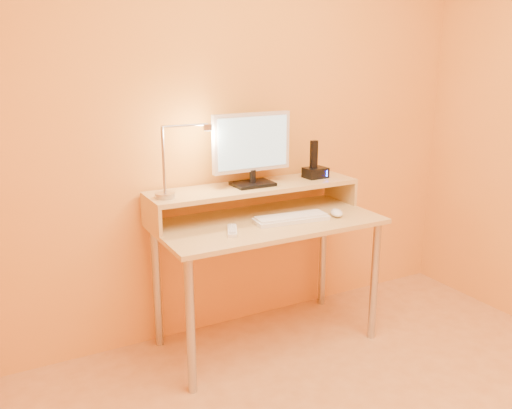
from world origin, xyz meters
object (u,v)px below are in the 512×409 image
phone_dock (315,173)px  remote_control (232,231)px  keyboard (291,219)px  lamp_base (165,195)px  monitor_panel (252,142)px  mouse (337,213)px

phone_dock → remote_control: bearing=-162.2°
keyboard → remote_control: keyboard is taller
phone_dock → remote_control: 0.73m
lamp_base → remote_control: (0.27, -0.22, -0.16)m
lamp_base → remote_control: lamp_base is taller
monitor_panel → phone_dock: monitor_panel is taller
lamp_base → mouse: 0.93m
monitor_panel → remote_control: bearing=-135.5°
monitor_panel → remote_control: (-0.25, -0.26, -0.39)m
phone_dock → remote_control: (-0.66, -0.25, -0.18)m
monitor_panel → keyboard: bearing=-66.4°
keyboard → remote_control: bearing=-170.9°
phone_dock → mouse: bearing=-100.5°
lamp_base → phone_dock: 0.93m
mouse → remote_control: mouse is taller
monitor_panel → remote_control: monitor_panel is taller
monitor_panel → remote_control: 0.53m
monitor_panel → lamp_base: size_ratio=4.63×
lamp_base → remote_control: 0.38m
mouse → remote_control: 0.63m
monitor_panel → mouse: monitor_panel is taller
remote_control → lamp_base: bearing=164.9°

